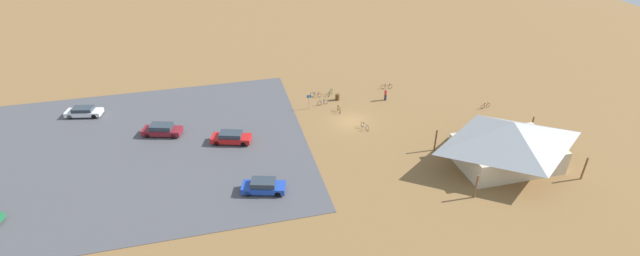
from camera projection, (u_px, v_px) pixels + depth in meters
ground at (351, 122)px, 60.29m from camera, size 160.00×160.00×0.00m
parking_lot_asphalt at (139, 150)px, 54.39m from camera, size 39.30×32.37×0.05m
bike_pavilion at (510, 141)px, 50.52m from camera, size 13.17×9.36×5.41m
trash_bin at (337, 97)px, 65.38m from camera, size 0.60×0.60×0.90m
lot_sign at (309, 100)px, 62.59m from camera, size 0.56×0.08×2.20m
bicycle_blue_edge_north at (322, 102)px, 64.18m from camera, size 1.60×0.50×0.78m
bicycle_green_lone_east at (330, 93)px, 66.77m from camera, size 1.04×1.37×0.79m
bicycle_orange_mid_cluster at (339, 109)px, 62.39m from camera, size 0.48×1.73×0.87m
bicycle_red_trailside at (485, 106)px, 63.31m from camera, size 1.61×0.53×0.76m
bicycle_purple_edge_south at (316, 95)px, 66.25m from camera, size 1.57×0.72×0.82m
bicycle_black_yard_front at (387, 86)px, 68.56m from camera, size 1.74×0.48×0.85m
bicycle_white_yard_left at (365, 126)px, 58.52m from camera, size 0.63×1.71×0.86m
car_maroon_back_corner at (162, 130)px, 57.02m from camera, size 5.08×3.11×1.45m
car_blue_front_row at (264, 186)px, 47.35m from camera, size 4.79×2.96×1.43m
car_red_by_curb at (231, 137)px, 55.49m from camera, size 5.05×3.11×1.41m
car_white_end_stall at (84, 112)px, 61.18m from camera, size 4.87×2.68×1.26m
visitor_near_lot at (386, 94)px, 65.10m from camera, size 0.39×0.36×1.76m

